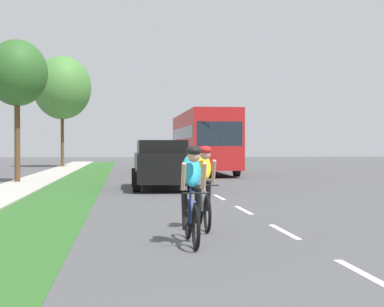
# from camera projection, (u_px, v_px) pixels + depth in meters

# --- Properties ---
(ground_plane) EXTENTS (120.00, 120.00, 0.00)m
(ground_plane) POSITION_uv_depth(u_px,v_px,m) (199.00, 186.00, 21.96)
(ground_plane) COLOR #4C4C4F
(grass_verge) EXTENTS (2.19, 70.00, 0.01)m
(grass_verge) POSITION_uv_depth(u_px,v_px,m) (74.00, 187.00, 21.37)
(grass_verge) COLOR #2D6026
(grass_verge) RESTS_ON ground_plane
(sidewalk_concrete) EXTENTS (1.95, 70.00, 0.10)m
(sidewalk_concrete) POSITION_uv_depth(u_px,v_px,m) (18.00, 188.00, 21.12)
(sidewalk_concrete) COLOR #B2ADA3
(sidewalk_concrete) RESTS_ON ground_plane
(lane_markings_center) EXTENTS (0.12, 54.30, 0.01)m
(lane_markings_center) POSITION_uv_depth(u_px,v_px,m) (187.00, 180.00, 25.93)
(lane_markings_center) COLOR white
(lane_markings_center) RESTS_ON ground_plane
(cyclist_lead) EXTENTS (0.42, 1.72, 1.58)m
(cyclist_lead) POSITION_uv_depth(u_px,v_px,m) (192.00, 194.00, 8.93)
(cyclist_lead) COLOR black
(cyclist_lead) RESTS_ON ground_plane
(cyclist_trailing) EXTENTS (0.42, 1.72, 1.58)m
(cyclist_trailing) POSITION_uv_depth(u_px,v_px,m) (203.00, 186.00, 10.65)
(cyclist_trailing) COLOR black
(cyclist_trailing) RESTS_ON ground_plane
(suv_black) EXTENTS (2.15, 4.70, 1.79)m
(suv_black) POSITION_uv_depth(u_px,v_px,m) (161.00, 163.00, 20.64)
(suv_black) COLOR black
(suv_black) RESTS_ON ground_plane
(bus_red) EXTENTS (2.78, 11.60, 3.48)m
(bus_red) POSITION_uv_depth(u_px,v_px,m) (203.00, 139.00, 32.76)
(bus_red) COLOR red
(bus_red) RESTS_ON ground_plane
(sedan_dark_green) EXTENTS (1.98, 4.30, 1.52)m
(sedan_dark_green) POSITION_uv_depth(u_px,v_px,m) (173.00, 155.00, 52.20)
(sedan_dark_green) COLOR #194C2D
(sedan_dark_green) RESTS_ON ground_plane
(street_tree_near) EXTENTS (2.59, 2.59, 6.15)m
(street_tree_near) POSITION_uv_depth(u_px,v_px,m) (17.00, 73.00, 23.97)
(street_tree_near) COLOR brown
(street_tree_near) RESTS_ON ground_plane
(street_tree_far) EXTENTS (4.32, 4.32, 8.37)m
(street_tree_far) POSITION_uv_depth(u_px,v_px,m) (62.00, 88.00, 42.10)
(street_tree_far) COLOR brown
(street_tree_far) RESTS_ON ground_plane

